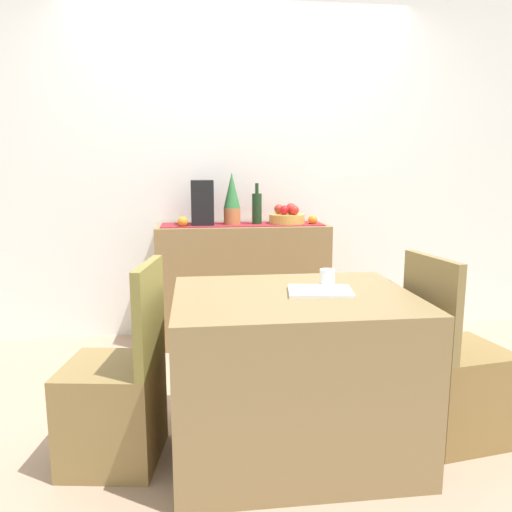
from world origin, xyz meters
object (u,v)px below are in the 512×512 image
chair_near_window (116,404)px  coffee_cup (327,278)px  potted_plant (232,199)px  wine_bottle (257,208)px  coffee_maker (202,203)px  sideboard_console (243,284)px  dining_table (293,372)px  fruit_bowl (287,219)px  chair_by_corner (455,385)px  open_book (320,292)px

chair_near_window → coffee_cup: bearing=6.6°
potted_plant → coffee_cup: potted_plant is taller
wine_bottle → coffee_maker: (-0.40, 0.00, 0.04)m
potted_plant → coffee_cup: (0.34, -1.38, -0.29)m
sideboard_console → dining_table: 1.50m
fruit_bowl → coffee_cup: fruit_bowl is taller
coffee_maker → coffee_cup: 1.51m
sideboard_console → wine_bottle: (0.11, 0.00, 0.56)m
wine_bottle → potted_plant: size_ratio=0.80×
sideboard_console → fruit_bowl: bearing=0.0°
potted_plant → chair_near_window: 1.82m
potted_plant → chair_near_window: bearing=-113.0°
wine_bottle → potted_plant: bearing=180.0°
coffee_maker → chair_by_corner: (1.17, -1.50, -0.78)m
sideboard_console → fruit_bowl: (0.33, 0.00, 0.48)m
sideboard_console → coffee_maker: 0.67m
chair_near_window → chair_by_corner: bearing=0.0°
coffee_maker → chair_by_corner: size_ratio=0.36×
sideboard_console → coffee_maker: size_ratio=3.84×
open_book → chair_near_window: bearing=-171.4°
open_book → chair_near_window: size_ratio=0.31×
fruit_bowl → coffee_cup: 1.39m
wine_bottle → chair_near_window: wine_bottle is taller
potted_plant → chair_by_corner: bearing=-57.4°
potted_plant → dining_table: potted_plant is taller
potted_plant → wine_bottle: bearing=0.0°
potted_plant → dining_table: (0.16, -1.49, -0.70)m
wine_bottle → open_book: (0.10, -1.50, -0.26)m
coffee_maker → sideboard_console: bearing=0.0°
sideboard_console → wine_bottle: 0.57m
sideboard_console → open_book: sideboard_console is taller
coffee_maker → dining_table: size_ratio=0.31×
sideboard_console → potted_plant: 0.64m
potted_plant → chair_by_corner: (0.96, -1.50, -0.81)m
wine_bottle → coffee_cup: 1.41m
sideboard_console → chair_near_window: (-0.71, -1.50, -0.18)m
wine_bottle → chair_by_corner: 1.84m
chair_near_window → sideboard_console: bearing=64.6°
coffee_maker → chair_near_window: 1.74m
sideboard_console → chair_near_window: 1.67m
fruit_bowl → chair_by_corner: 1.73m
potted_plant → dining_table: bearing=-83.9°
coffee_maker → chair_near_window: coffee_maker is taller
coffee_maker → coffee_cup: coffee_maker is taller
fruit_bowl → chair_by_corner: size_ratio=0.29×
chair_by_corner → potted_plant: bearing=122.6°
wine_bottle → coffee_maker: coffee_maker is taller
coffee_maker → potted_plant: bearing=0.0°
coffee_maker → open_book: 1.61m
sideboard_console → coffee_maker: coffee_maker is taller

